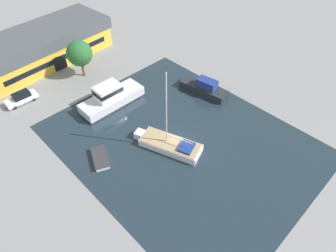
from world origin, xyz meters
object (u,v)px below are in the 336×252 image
Objects in this scene: small_dinghy at (100,158)px; sailboat_moored at (169,144)px; motor_cruiser at (111,98)px; parked_car at (21,98)px; quay_tree_near_building at (79,53)px; cabin_boat at (204,88)px; warehouse_building at (43,46)px.

sailboat_moored is at bearing -6.58° from small_dinghy.
motor_cruiser is 11.01m from small_dinghy.
small_dinghy is at bearing 136.08° from motor_cruiser.
small_dinghy is (1.79, -17.95, -0.51)m from parked_car.
sailboat_moored is 2.74× the size of small_dinghy.
small_dinghy is (-7.65, -7.85, -1.01)m from motor_cruiser.
small_dinghy is (-9.04, -17.59, -3.90)m from quay_tree_near_building.
sailboat_moored is 12.46m from motor_cruiser.
small_dinghy is 20.10m from cabin_boat.
quay_tree_near_building is (2.11, -9.20, 1.41)m from warehouse_building.
motor_cruiser is (0.73, -18.95, -1.49)m from warehouse_building.
warehouse_building reaches higher than parked_car.
sailboat_moored is (-1.30, -22.18, -3.61)m from quay_tree_near_building.
quay_tree_near_building is at bearing 113.57° from cabin_boat.
parked_car is 0.42× the size of sailboat_moored.
parked_car is at bearing 43.44° from motor_cruiser.
warehouse_building is 2.46× the size of motor_cruiser.
sailboat_moored is 13.19m from cabin_boat.
parked_car is 24.47m from sailboat_moored.
warehouse_building is 3.05× the size of cabin_boat.
quay_tree_near_building is at bearing -90.51° from parked_car.
motor_cruiser reaches higher than cabin_boat.
quay_tree_near_building is at bearing -7.70° from motor_cruiser.
parked_car reaches higher than small_dinghy.
warehouse_building is 19.02m from motor_cruiser.
motor_cruiser is at bearing -91.94° from warehouse_building.
motor_cruiser is at bearing -135.50° from parked_car.
sailboat_moored is 1.14× the size of motor_cruiser.
warehouse_building is 2.15× the size of sailboat_moored.
quay_tree_near_building is 0.63× the size of motor_cruiser.
small_dinghy is at bearing -172.87° from parked_car.
sailboat_moored reaches higher than parked_car.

